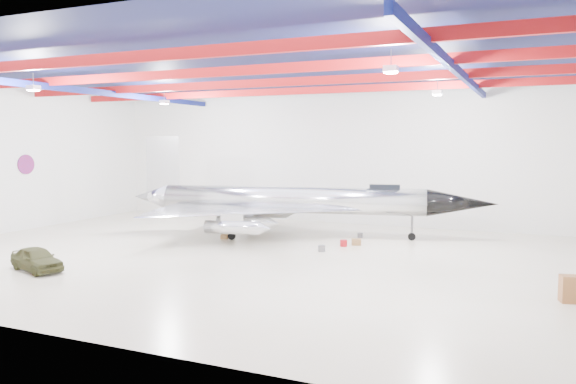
% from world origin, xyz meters
% --- Properties ---
extents(floor, '(40.00, 40.00, 0.00)m').
position_xyz_m(floor, '(0.00, 0.00, 0.00)').
color(floor, beige).
rests_on(floor, ground).
extents(wall_back, '(40.00, 0.00, 40.00)m').
position_xyz_m(wall_back, '(0.00, 15.00, 5.50)').
color(wall_back, silver).
rests_on(wall_back, floor).
extents(wall_left, '(0.00, 30.00, 30.00)m').
position_xyz_m(wall_left, '(-20.00, 0.00, 5.50)').
color(wall_left, silver).
rests_on(wall_left, floor).
extents(ceiling, '(40.00, 40.00, 0.00)m').
position_xyz_m(ceiling, '(0.00, 0.00, 11.00)').
color(ceiling, '#0A0F38').
rests_on(ceiling, wall_back).
extents(ceiling_structure, '(39.50, 29.50, 1.08)m').
position_xyz_m(ceiling_structure, '(0.00, 0.00, 10.32)').
color(ceiling_structure, maroon).
rests_on(ceiling_structure, ceiling).
extents(wall_roundel, '(0.10, 1.50, 1.50)m').
position_xyz_m(wall_roundel, '(-19.94, 2.00, 5.00)').
color(wall_roundel, '#B21414').
rests_on(wall_roundel, wall_left).
extents(jet_aircraft, '(25.93, 17.62, 7.13)m').
position_xyz_m(jet_aircraft, '(-0.22, 7.29, 2.34)').
color(jet_aircraft, silver).
rests_on(jet_aircraft, floor).
extents(jeep, '(3.95, 2.54, 1.25)m').
position_xyz_m(jeep, '(-8.08, -7.98, 0.63)').
color(jeep, '#3C3D1E').
rests_on(jeep, floor).
extents(desk, '(1.36, 0.92, 1.14)m').
position_xyz_m(desk, '(17.32, -3.21, 0.57)').
color(desk, brown).
rests_on(desk, floor).
extents(crate_ply, '(0.53, 0.46, 0.32)m').
position_xyz_m(crate_ply, '(-3.98, 4.35, 0.16)').
color(crate_ply, olive).
rests_on(crate_ply, floor).
extents(engine_drum, '(0.57, 0.57, 0.39)m').
position_xyz_m(engine_drum, '(3.77, 2.82, 0.20)').
color(engine_drum, '#59595B').
rests_on(engine_drum, floor).
extents(parts_bin, '(0.72, 0.65, 0.41)m').
position_xyz_m(parts_bin, '(5.08, 5.77, 0.21)').
color(parts_bin, olive).
rests_on(parts_bin, floor).
extents(crate_small, '(0.37, 0.30, 0.25)m').
position_xyz_m(crate_small, '(-7.64, 8.64, 0.12)').
color(crate_small, '#59595B').
rests_on(crate_small, floor).
extents(tool_chest, '(0.56, 0.56, 0.42)m').
position_xyz_m(tool_chest, '(4.46, 5.02, 0.21)').
color(tool_chest, '#A31017').
rests_on(tool_chest, floor).
extents(spares_box, '(0.41, 0.41, 0.34)m').
position_xyz_m(spares_box, '(4.48, 8.70, 0.17)').
color(spares_box, '#59595B').
rests_on(spares_box, floor).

